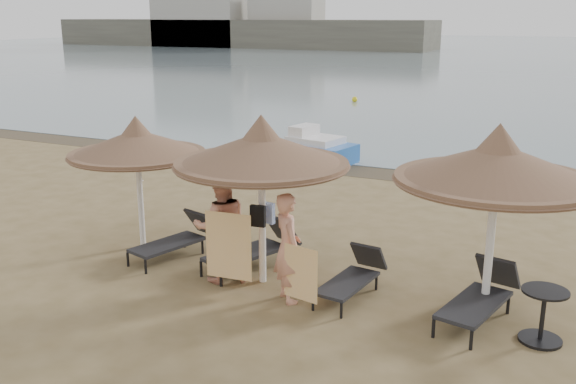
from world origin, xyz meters
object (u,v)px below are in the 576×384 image
object	(u,v)px
lounger_near_right	(354,275)
side_table	(542,317)
palapa_left	(137,143)
lounger_near_left	(256,246)
lounger_far_right	(482,295)
palapa_center	(261,150)
lounger_far_left	(178,238)
person_right	(288,239)
palapa_right	(497,164)
pedal_boat	(314,149)
person_left	(221,218)

from	to	relation	value
lounger_near_right	side_table	size ratio (longest dim) A/B	2.20
palapa_left	lounger_near_left	size ratio (longest dim) A/B	1.32
palapa_left	lounger_far_right	size ratio (longest dim) A/B	1.34
palapa_center	lounger_far_left	bearing A→B (deg)	169.13
lounger_near_right	person_right	bearing A→B (deg)	-135.90
lounger_near_left	person_right	bearing A→B (deg)	-21.35
palapa_right	side_table	size ratio (longest dim) A/B	3.84
lounger_far_right	person_right	world-z (taller)	person_right
lounger_near_right	pedal_boat	size ratio (longest dim) A/B	0.65
lounger_near_left	pedal_boat	xyz separation A→B (m)	(-2.56, 8.78, 0.03)
person_left	person_right	distance (m)	1.44
person_right	pedal_boat	xyz separation A→B (m)	(-3.74, 9.88, -0.65)
palapa_right	pedal_boat	distance (m)	11.46
person_left	palapa_right	bearing A→B (deg)	150.55
palapa_left	palapa_right	bearing A→B (deg)	-1.34
palapa_left	side_table	xyz separation A→B (m)	(7.76, -0.73, -1.79)
lounger_near_left	lounger_far_left	bearing A→B (deg)	-152.06
palapa_left	side_table	distance (m)	8.00
lounger_far_left	lounger_near_right	xyz separation A→B (m)	(3.76, -0.22, -0.03)
lounger_far_left	person_right	size ratio (longest dim) A/B	0.90
person_left	pedal_boat	distance (m)	9.94
palapa_left	person_right	world-z (taller)	palapa_left
pedal_boat	person_left	bearing A→B (deg)	-64.95
pedal_boat	lounger_near_left	bearing A→B (deg)	-62.25
lounger_far_left	lounger_near_right	bearing A→B (deg)	12.53
lounger_far_left	lounger_near_left	size ratio (longest dim) A/B	0.93
palapa_right	lounger_near_right	world-z (taller)	palapa_right
lounger_near_left	side_table	distance (m)	5.20
palapa_left	lounger_far_left	bearing A→B (deg)	-7.50
person_left	palapa_left	bearing A→B (deg)	-55.92
lounger_near_right	palapa_center	bearing A→B (deg)	-166.50
palapa_center	person_left	world-z (taller)	palapa_center
palapa_right	lounger_near_right	xyz separation A→B (m)	(-2.15, -0.19, -2.11)
palapa_center	person_right	distance (m)	1.60
lounger_near_right	person_right	world-z (taller)	person_right
palapa_center	pedal_boat	xyz separation A→B (m)	(-3.00, 9.37, -1.97)
palapa_right	person_left	xyz separation A→B (m)	(-4.49, -0.63, -1.28)
palapa_left	person_right	distance (m)	4.09
palapa_left	side_table	bearing A→B (deg)	-5.39
palapa_center	lounger_far_left	world-z (taller)	palapa_center
lounger_far_right	person_left	distance (m)	4.54
palapa_right	person_right	bearing A→B (deg)	-164.05
lounger_near_right	person_left	xyz separation A→B (m)	(-2.34, -0.45, 0.83)
lounger_far_left	lounger_far_right	world-z (taller)	lounger_far_right
palapa_center	lounger_far_right	distance (m)	4.28
lounger_far_left	pedal_boat	bearing A→B (deg)	111.61
palapa_center	person_left	distance (m)	1.43
palapa_left	pedal_boat	xyz separation A→B (m)	(0.07, 8.84, -1.74)
palapa_center	lounger_far_right	world-z (taller)	palapa_center
palapa_right	lounger_near_left	size ratio (longest dim) A/B	1.49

